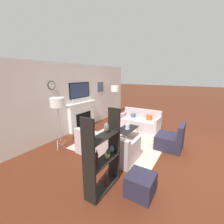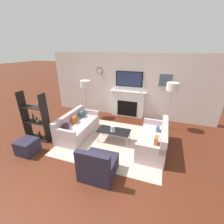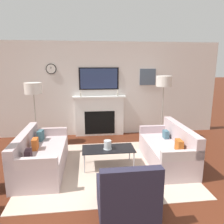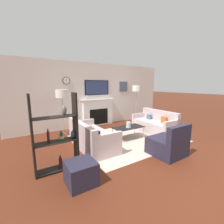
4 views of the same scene
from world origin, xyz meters
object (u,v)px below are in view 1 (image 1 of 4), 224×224
object	(u,v)px
couch_right	(140,122)
floor_lamp_left	(57,103)
ottoman	(140,184)
couch_left	(106,146)
hurricane_candle	(127,127)
coffee_table	(127,129)
shelf_unit	(103,154)
armchair	(171,140)
floor_lamp_right	(115,89)

from	to	relation	value
couch_right	floor_lamp_left	bearing A→B (deg)	153.81
couch_right	floor_lamp_left	world-z (taller)	floor_lamp_left
couch_right	ottoman	size ratio (longest dim) A/B	3.28
couch_left	hurricane_candle	size ratio (longest dim) A/B	9.68
couch_right	coffee_table	size ratio (longest dim) A/B	1.59
ottoman	shelf_unit	bearing A→B (deg)	107.71
couch_right	ottoman	world-z (taller)	couch_right
couch_left	couch_right	xyz separation A→B (m)	(2.62, -0.00, 0.01)
armchair	couch_right	bearing A→B (deg)	51.84
ottoman	coffee_table	bearing A→B (deg)	32.09
armchair	ottoman	distance (m)	2.30
couch_right	floor_lamp_right	world-z (taller)	floor_lamp_right
couch_right	shelf_unit	distance (m)	3.78
shelf_unit	hurricane_candle	bearing A→B (deg)	14.92
hurricane_candle	couch_left	bearing A→B (deg)	178.87
armchair	floor_lamp_right	bearing A→B (deg)	62.49
floor_lamp_left	floor_lamp_right	distance (m)	3.37
couch_right	armchair	xyz separation A→B (m)	(-1.17, -1.49, -0.02)
couch_left	armchair	world-z (taller)	armchair
coffee_table	shelf_unit	bearing A→B (deg)	-164.56
coffee_table	ottoman	distance (m)	2.59
floor_lamp_right	shelf_unit	world-z (taller)	floor_lamp_right
coffee_table	ottoman	size ratio (longest dim) A/B	2.07
floor_lamp_right	couch_left	bearing A→B (deg)	-153.80
coffee_table	floor_lamp_right	size ratio (longest dim) A/B	0.59
couch_left	ottoman	world-z (taller)	couch_left
couch_right	hurricane_candle	size ratio (longest dim) A/B	9.26
coffee_table	floor_lamp_left	world-z (taller)	floor_lamp_left
floor_lamp_left	ottoman	bearing A→B (deg)	-99.33
coffee_table	hurricane_candle	bearing A→B (deg)	-120.19
hurricane_candle	ottoman	world-z (taller)	hurricane_candle
hurricane_candle	shelf_unit	bearing A→B (deg)	-165.08
couch_left	floor_lamp_left	distance (m)	1.93
couch_right	shelf_unit	bearing A→B (deg)	-169.80
armchair	shelf_unit	size ratio (longest dim) A/B	0.52
ottoman	armchair	bearing A→B (deg)	-2.97
armchair	shelf_unit	distance (m)	2.70
armchair	ottoman	xyz separation A→B (m)	(-2.29, 0.12, -0.07)
couch_right	hurricane_candle	xyz separation A→B (m)	(-1.29, -0.02, 0.19)
ottoman	hurricane_candle	bearing A→B (deg)	31.76
floor_lamp_left	shelf_unit	bearing A→B (deg)	-107.97
couch_left	couch_right	world-z (taller)	couch_right
couch_right	floor_lamp_left	distance (m)	3.54
floor_lamp_right	shelf_unit	bearing A→B (deg)	-152.25
shelf_unit	armchair	bearing A→B (deg)	-18.15
armchair	floor_lamp_left	xyz separation A→B (m)	(-1.83, 2.97, 1.19)
shelf_unit	couch_left	bearing A→B (deg)	31.85
couch_left	hurricane_candle	xyz separation A→B (m)	(1.33, -0.03, 0.19)
floor_lamp_left	shelf_unit	world-z (taller)	floor_lamp_left
couch_left	ottoman	size ratio (longest dim) A/B	3.43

